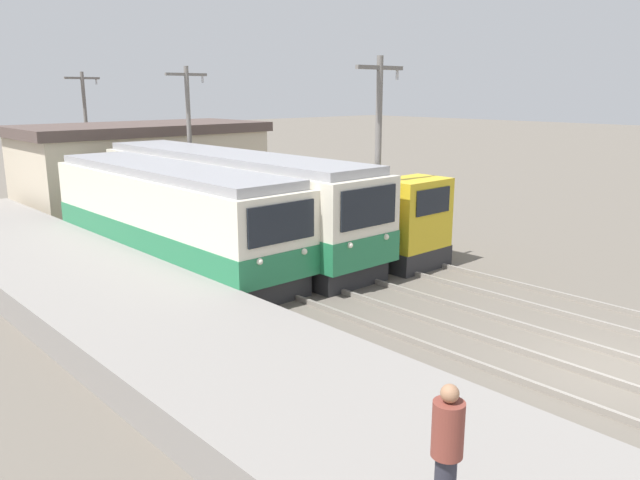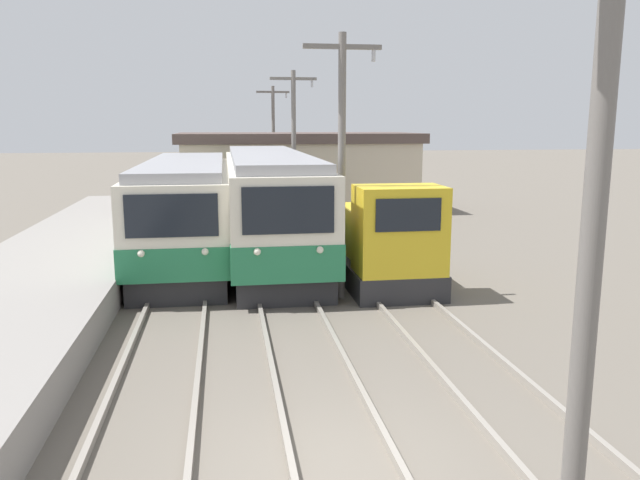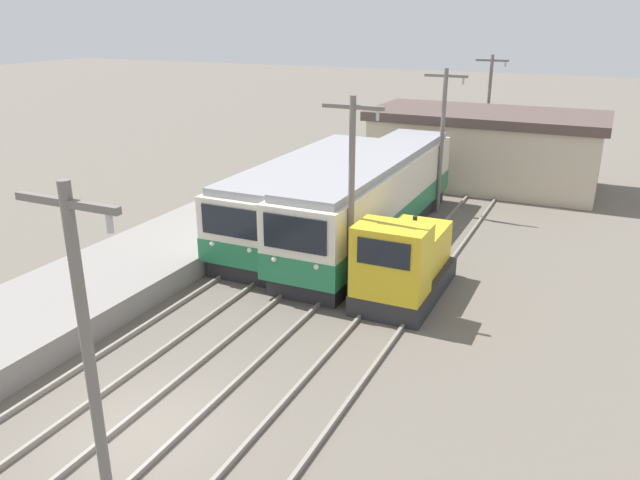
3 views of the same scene
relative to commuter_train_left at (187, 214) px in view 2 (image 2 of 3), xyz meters
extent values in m
plane|color=#665E54|center=(2.60, -13.90, -1.59)|extent=(200.00, 200.00, 0.00)
cube|color=gray|center=(0.72, -13.90, -1.52)|extent=(0.10, 60.00, 0.14)
cube|color=gray|center=(2.08, -13.90, -1.52)|extent=(0.10, 60.00, 0.14)
cube|color=gray|center=(3.52, -13.90, -1.52)|extent=(0.10, 60.00, 0.14)
cube|color=gray|center=(5.08, -13.90, -1.52)|extent=(0.10, 60.00, 0.14)
cube|color=gray|center=(6.52, -13.90, -1.52)|extent=(0.10, 60.00, 0.14)
cube|color=#28282B|center=(0.00, 0.01, -1.24)|extent=(2.58, 11.49, 0.70)
cube|color=silver|center=(0.00, 0.01, 0.32)|extent=(2.80, 11.97, 2.41)
cube|color=#267A4C|center=(0.00, 0.01, -0.45)|extent=(2.84, 12.01, 0.87)
cube|color=black|center=(0.00, -6.01, 0.80)|extent=(2.24, 0.06, 1.06)
sphere|color=silver|center=(-0.77, -6.02, -0.12)|extent=(0.18, 0.18, 0.18)
sphere|color=silver|center=(0.77, -6.02, -0.12)|extent=(0.18, 0.18, 0.18)
cube|color=#939399|center=(0.00, 0.01, 1.66)|extent=(2.46, 11.49, 0.28)
cube|color=#28282B|center=(2.80, 0.68, -1.24)|extent=(2.58, 13.81, 0.70)
cube|color=silver|center=(2.80, 0.68, 0.42)|extent=(2.80, 14.38, 2.62)
cube|color=#267A4C|center=(2.80, 0.68, -0.41)|extent=(2.84, 14.42, 0.94)
cube|color=black|center=(2.80, -6.54, 0.95)|extent=(2.24, 0.06, 1.15)
sphere|color=silver|center=(2.03, -6.55, -0.05)|extent=(0.18, 0.18, 0.18)
sphere|color=silver|center=(3.57, -6.55, -0.05)|extent=(0.18, 0.18, 0.18)
cube|color=#939399|center=(2.80, 0.68, 1.87)|extent=(2.46, 13.81, 0.28)
cube|color=#28282B|center=(5.80, -4.10, -1.24)|extent=(2.40, 4.85, 0.70)
cube|color=gold|center=(5.80, -5.75, 0.26)|extent=(2.28, 1.55, 2.30)
cube|color=black|center=(5.80, -6.55, 0.77)|extent=(1.68, 0.04, 0.83)
cube|color=gold|center=(5.80, -3.33, -0.19)|extent=(1.92, 3.20, 1.40)
cylinder|color=black|center=(5.80, -3.33, 0.76)|extent=(0.16, 0.16, 0.50)
cylinder|color=slate|center=(4.30, -16.71, 1.83)|extent=(0.20, 0.20, 6.83)
cylinder|color=slate|center=(4.30, -5.49, 1.83)|extent=(0.20, 0.20, 6.83)
cube|color=slate|center=(4.30, -5.49, 4.90)|extent=(2.00, 0.12, 0.12)
cylinder|color=#B2B2B7|center=(5.10, -5.49, 4.70)|extent=(0.10, 0.10, 0.30)
cylinder|color=slate|center=(4.30, 5.74, 1.83)|extent=(0.20, 0.20, 6.83)
cube|color=slate|center=(4.30, 5.74, 4.90)|extent=(2.00, 0.12, 0.12)
cylinder|color=#B2B2B7|center=(5.10, 5.74, 4.70)|extent=(0.10, 0.10, 0.30)
cylinder|color=slate|center=(4.30, 16.97, 1.83)|extent=(0.20, 0.20, 6.83)
cube|color=slate|center=(4.30, 16.97, 4.90)|extent=(2.00, 0.12, 0.12)
cylinder|color=#B2B2B7|center=(5.10, 16.97, 4.70)|extent=(0.10, 0.10, 0.30)
cube|color=beige|center=(5.20, 12.10, 0.22)|extent=(12.00, 6.00, 3.62)
cube|color=#51423D|center=(5.20, 12.10, 2.28)|extent=(12.60, 6.30, 0.50)
camera|label=1|loc=(-10.17, -18.63, 4.23)|focal=35.00mm
camera|label=2|loc=(1.30, -21.38, 2.99)|focal=35.00mm
camera|label=3|loc=(11.45, -23.15, 7.52)|focal=35.00mm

